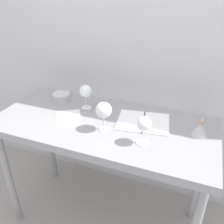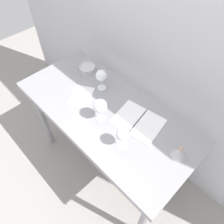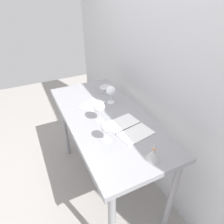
{
  "view_description": "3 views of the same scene",
  "coord_description": "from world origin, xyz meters",
  "px_view_note": "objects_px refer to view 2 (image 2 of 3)",
  "views": [
    {
      "loc": [
        0.53,
        -1.21,
        1.69
      ],
      "look_at": [
        0.06,
        -0.0,
        0.98
      ],
      "focal_mm": 38.95,
      "sensor_mm": 36.0,
      "label": 1
    },
    {
      "loc": [
        0.73,
        -0.65,
        2.06
      ],
      "look_at": [
        0.08,
        -0.01,
        0.94
      ],
      "focal_mm": 33.75,
      "sensor_mm": 36.0,
      "label": 2
    },
    {
      "loc": [
        1.26,
        -0.56,
        1.85
      ],
      "look_at": [
        0.03,
        0.04,
        0.95
      ],
      "focal_mm": 31.62,
      "sensor_mm": 36.0,
      "label": 3
    }
  ],
  "objects_px": {
    "wine_glass_near_center": "(100,106)",
    "decanter_funnel": "(179,152)",
    "tasting_sheet_upper": "(81,96)",
    "wine_glass_near_right": "(123,135)",
    "tasting_bowl": "(87,69)",
    "wine_glass_far_left": "(101,76)",
    "open_notebook": "(138,121)"
  },
  "relations": [
    {
      "from": "tasting_sheet_upper",
      "to": "decanter_funnel",
      "type": "xyz_separation_m",
      "value": [
        0.8,
        0.11,
        0.04
      ]
    },
    {
      "from": "wine_glass_near_right",
      "to": "tasting_bowl",
      "type": "relative_size",
      "value": 1.21
    },
    {
      "from": "wine_glass_near_right",
      "to": "wine_glass_near_center",
      "type": "distance_m",
      "value": 0.26
    },
    {
      "from": "wine_glass_near_center",
      "to": "decanter_funnel",
      "type": "xyz_separation_m",
      "value": [
        0.54,
        0.14,
        -0.09
      ]
    },
    {
      "from": "wine_glass_near_right",
      "to": "wine_glass_far_left",
      "type": "xyz_separation_m",
      "value": [
        -0.47,
        0.26,
        0.0
      ]
    },
    {
      "from": "wine_glass_near_right",
      "to": "decanter_funnel",
      "type": "xyz_separation_m",
      "value": [
        0.29,
        0.19,
        -0.08
      ]
    },
    {
      "from": "decanter_funnel",
      "to": "wine_glass_near_right",
      "type": "bearing_deg",
      "value": -145.94
    },
    {
      "from": "open_notebook",
      "to": "tasting_bowl",
      "type": "relative_size",
      "value": 2.63
    },
    {
      "from": "open_notebook",
      "to": "tasting_sheet_upper",
      "type": "xyz_separation_m",
      "value": [
        -0.46,
        -0.12,
        -0.0
      ]
    },
    {
      "from": "tasting_bowl",
      "to": "decanter_funnel",
      "type": "bearing_deg",
      "value": -6.55
    },
    {
      "from": "tasting_sheet_upper",
      "to": "decanter_funnel",
      "type": "relative_size",
      "value": 1.61
    },
    {
      "from": "wine_glass_near_right",
      "to": "wine_glass_far_left",
      "type": "distance_m",
      "value": 0.54
    },
    {
      "from": "wine_glass_near_center",
      "to": "tasting_sheet_upper",
      "type": "bearing_deg",
      "value": 171.56
    },
    {
      "from": "wine_glass_far_left",
      "to": "open_notebook",
      "type": "distance_m",
      "value": 0.44
    },
    {
      "from": "tasting_sheet_upper",
      "to": "decanter_funnel",
      "type": "distance_m",
      "value": 0.81
    },
    {
      "from": "wine_glass_near_center",
      "to": "decanter_funnel",
      "type": "distance_m",
      "value": 0.56
    },
    {
      "from": "open_notebook",
      "to": "wine_glass_far_left",
      "type": "bearing_deg",
      "value": 163.93
    },
    {
      "from": "tasting_bowl",
      "to": "wine_glass_far_left",
      "type": "bearing_deg",
      "value": -11.79
    },
    {
      "from": "tasting_sheet_upper",
      "to": "decanter_funnel",
      "type": "height_order",
      "value": "decanter_funnel"
    },
    {
      "from": "wine_glass_far_left",
      "to": "tasting_sheet_upper",
      "type": "height_order",
      "value": "wine_glass_far_left"
    },
    {
      "from": "wine_glass_near_right",
      "to": "tasting_sheet_upper",
      "type": "distance_m",
      "value": 0.54
    },
    {
      "from": "wine_glass_near_right",
      "to": "wine_glass_far_left",
      "type": "relative_size",
      "value": 0.97
    },
    {
      "from": "tasting_sheet_upper",
      "to": "tasting_bowl",
      "type": "height_order",
      "value": "tasting_bowl"
    },
    {
      "from": "open_notebook",
      "to": "tasting_sheet_upper",
      "type": "height_order",
      "value": "open_notebook"
    },
    {
      "from": "wine_glass_near_right",
      "to": "tasting_sheet_upper",
      "type": "bearing_deg",
      "value": 170.3
    },
    {
      "from": "wine_glass_near_center",
      "to": "tasting_bowl",
      "type": "bearing_deg",
      "value": 150.18
    },
    {
      "from": "wine_glass_far_left",
      "to": "tasting_sheet_upper",
      "type": "distance_m",
      "value": 0.21
    },
    {
      "from": "decanter_funnel",
      "to": "wine_glass_far_left",
      "type": "bearing_deg",
      "value": 175.06
    },
    {
      "from": "wine_glass_near_center",
      "to": "decanter_funnel",
      "type": "bearing_deg",
      "value": 15.07
    },
    {
      "from": "open_notebook",
      "to": "decanter_funnel",
      "type": "xyz_separation_m",
      "value": [
        0.34,
        -0.02,
        0.04
      ]
    },
    {
      "from": "decanter_funnel",
      "to": "wine_glass_near_center",
      "type": "bearing_deg",
      "value": -164.93
    },
    {
      "from": "wine_glass_near_center",
      "to": "wine_glass_far_left",
      "type": "bearing_deg",
      "value": 136.37
    }
  ]
}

